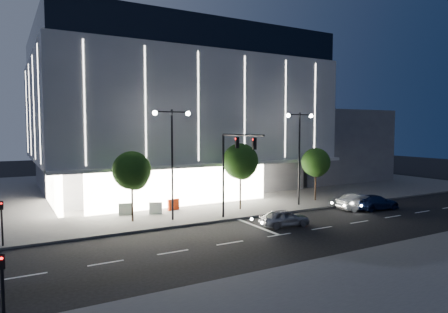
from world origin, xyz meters
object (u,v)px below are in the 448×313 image
street_lamp_east (299,145)px  car_second (360,202)px  tree_right (316,164)px  tree_mid (241,163)px  traffic_mast (232,160)px  barrier_b (125,209)px  barrier_d (156,208)px  car_lead (284,218)px  ped_signal_far (2,218)px  tree_left (132,173)px  car_third (375,202)px  street_lamp_west (172,148)px  ped_signal_near (3,284)px  barrier_c (173,205)px

street_lamp_east → car_second: size_ratio=2.01×
tree_right → tree_mid: bearing=180.0°
traffic_mast → street_lamp_east: (9.00, 2.66, 0.93)m
street_lamp_east → barrier_b: 17.12m
street_lamp_east → barrier_d: size_ratio=8.18×
car_lead → tree_mid: bearing=6.0°
ped_signal_far → tree_right: size_ratio=0.54×
street_lamp_east → tree_left: (-15.97, 1.02, -1.92)m
car_lead → barrier_b: bearing=53.6°
car_second → car_third: bearing=-107.5°
street_lamp_west → tree_left: street_lamp_west is taller
ped_signal_near → tree_right: tree_right is taller
traffic_mast → car_lead: 6.03m
ped_signal_near → barrier_d: ped_signal_near is taller
traffic_mast → barrier_c: traffic_mast is taller
street_lamp_west → barrier_c: bearing=67.1°
ped_signal_far → barrier_c: (13.48, 5.01, -1.24)m
ped_signal_near → tree_mid: (19.03, 14.52, 2.45)m
traffic_mast → ped_signal_far: size_ratio=2.36×
tree_mid → ped_signal_far: bearing=-172.4°
street_lamp_west → street_lamp_east: same height
tree_left → car_third: 22.13m
car_second → barrier_d: car_second is taller
street_lamp_east → ped_signal_near: 28.70m
street_lamp_west → car_lead: (6.85, -5.71, -5.29)m
tree_mid → car_third: size_ratio=1.31×
barrier_b → street_lamp_west: bearing=-40.2°
barrier_b → traffic_mast: bearing=-30.9°
ped_signal_far → car_lead: bearing=-12.6°
street_lamp_west → tree_left: 3.69m
car_third → barrier_b: bearing=73.3°
tree_left → car_third: bearing=-15.2°
car_second → tree_left: bearing=80.4°
car_second → tree_mid: bearing=67.1°
ped_signal_near → barrier_d: 20.02m
street_lamp_west → ped_signal_far: 12.76m
car_third → traffic_mast: bearing=86.6°
barrier_b → car_third: bearing=-10.1°
car_lead → car_second: (9.93, 1.54, 0.07)m
street_lamp_east → car_third: street_lamp_east is taller
traffic_mast → street_lamp_east: size_ratio=0.79×
tree_mid → barrier_d: (-7.47, 1.78, -3.68)m
ped_signal_near → barrier_b: size_ratio=2.73×
car_third → car_lead: bearing=99.9°
tree_mid → barrier_c: 7.10m
tree_left → car_lead: bearing=-34.4°
ped_signal_near → barrier_d: (11.55, 16.31, -1.24)m
ped_signal_near → tree_left: tree_left is taller
barrier_c → tree_left: bearing=-160.8°
car_second → street_lamp_west: bearing=81.2°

